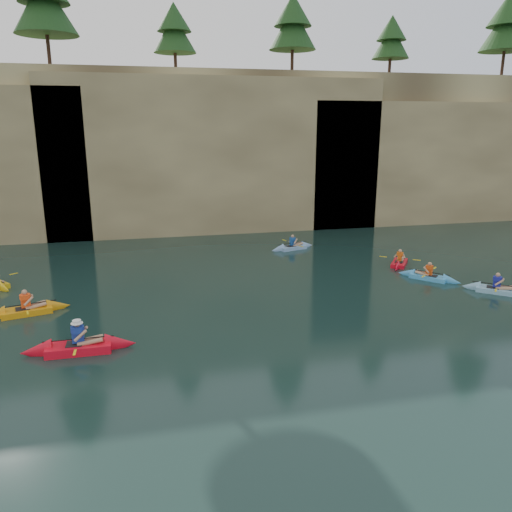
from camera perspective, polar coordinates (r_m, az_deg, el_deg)
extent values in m
plane|color=black|center=(16.21, 1.28, -13.91)|extent=(160.00, 160.00, 0.00)
cube|color=tan|center=(43.95, -8.45, 12.34)|extent=(70.00, 16.00, 12.00)
cube|color=tan|center=(36.85, -4.32, 11.54)|extent=(24.00, 2.40, 11.40)
cube|color=tan|center=(44.51, 22.51, 10.03)|extent=(26.00, 2.40, 9.84)
cube|color=black|center=(36.26, -13.48, 4.59)|extent=(3.50, 1.00, 3.20)
cube|color=black|center=(38.59, 7.83, 6.44)|extent=(5.00, 1.00, 4.50)
cube|color=red|center=(18.96, -19.56, -9.78)|extent=(3.03, 0.96, 0.34)
cone|color=red|center=(18.83, -15.19, -9.59)|extent=(1.07, 0.91, 0.91)
cone|color=red|center=(19.19, -23.84, -9.91)|extent=(1.07, 0.91, 0.91)
cube|color=black|center=(18.92, -20.05, -9.41)|extent=(0.55, 0.57, 0.04)
cube|color=navy|center=(18.77, -19.68, -8.45)|extent=(0.39, 0.26, 0.57)
sphere|color=tan|center=(18.62, -19.79, -7.28)|extent=(0.24, 0.24, 0.24)
cylinder|color=black|center=(18.84, -19.64, -8.92)|extent=(2.41, 0.05, 0.04)
cube|color=yellow|center=(19.85, -19.31, -7.65)|extent=(0.08, 0.42, 0.02)
cube|color=yellow|center=(17.83, -20.01, -10.32)|extent=(0.08, 0.42, 0.02)
cylinder|color=white|center=(18.60, -19.81, -7.15)|extent=(0.41, 0.41, 0.11)
cube|color=orange|center=(23.36, -24.73, -5.70)|extent=(2.84, 1.50, 0.30)
cone|color=orange|center=(23.42, -21.61, -5.31)|extent=(1.13, 1.03, 0.81)
cube|color=black|center=(23.31, -25.13, -5.47)|extent=(0.66, 0.63, 0.04)
cube|color=#FF4B15|center=(23.22, -24.85, -4.69)|extent=(0.42, 0.32, 0.54)
sphere|color=tan|center=(23.10, -24.95, -3.78)|extent=(0.23, 0.23, 0.23)
cylinder|color=black|center=(23.26, -24.81, -5.03)|extent=(2.33, 0.64, 0.04)
cube|color=yellow|center=(24.31, -24.96, -4.22)|extent=(0.18, 0.43, 0.02)
cube|color=yellow|center=(22.22, -24.65, -5.91)|extent=(0.18, 0.43, 0.02)
cube|color=#7DB4D2|center=(26.48, 25.75, -3.50)|extent=(2.32, 2.13, 0.27)
cone|color=#7DB4D2|center=(26.52, 23.34, -3.21)|extent=(1.12, 1.11, 0.74)
cube|color=black|center=(26.45, 25.45, -3.25)|extent=(0.72, 0.71, 0.04)
cube|color=navy|center=(26.37, 25.85, -2.69)|extent=(0.40, 0.38, 0.49)
sphere|color=tan|center=(26.28, 25.93, -1.95)|extent=(0.21, 0.21, 0.21)
cylinder|color=black|center=(26.40, 25.82, -2.93)|extent=(1.69, 1.44, 0.04)
cube|color=yellow|center=(27.36, 25.91, -2.36)|extent=(0.33, 0.37, 0.02)
cube|color=yellow|center=(25.45, 25.72, -3.55)|extent=(0.33, 0.37, 0.02)
cube|color=red|center=(29.63, 16.06, -0.75)|extent=(2.01, 2.39, 0.26)
cone|color=red|center=(30.73, 16.34, -0.22)|extent=(1.07, 1.10, 0.70)
cone|color=red|center=(28.54, 15.76, -1.32)|extent=(1.07, 1.10, 0.70)
cube|color=black|center=(29.47, 16.03, -0.64)|extent=(0.68, 0.70, 0.04)
cube|color=#DA5B12|center=(29.54, 16.11, -0.06)|extent=(0.35, 0.38, 0.47)
sphere|color=tan|center=(29.46, 16.16, 0.57)|extent=(0.20, 0.20, 0.20)
cylinder|color=black|center=(29.57, 16.10, -0.25)|extent=(1.24, 1.69, 0.04)
cube|color=yellow|center=(29.68, 14.31, -0.07)|extent=(0.39, 0.31, 0.02)
cube|color=yellow|center=(29.48, 17.89, -0.43)|extent=(0.39, 0.31, 0.02)
cone|color=gold|center=(26.92, -26.78, -3.33)|extent=(1.12, 1.13, 0.76)
cube|color=yellow|center=(28.24, -25.96, -1.84)|extent=(0.38, 0.33, 0.02)
cube|color=#7DA4D1|center=(32.14, 4.18, 1.00)|extent=(2.54, 1.43, 0.26)
cone|color=#7DA4D1|center=(32.77, 5.84, 1.24)|extent=(1.03, 0.94, 0.72)
cone|color=#7DA4D1|center=(31.53, 2.46, 0.76)|extent=(1.03, 0.94, 0.72)
cube|color=black|center=(32.03, 3.96, 1.15)|extent=(0.66, 0.59, 0.04)
cube|color=navy|center=(32.05, 4.19, 1.67)|extent=(0.38, 0.30, 0.48)
sphere|color=tan|center=(31.97, 4.20, 2.28)|extent=(0.20, 0.20, 0.20)
cylinder|color=black|center=(32.08, 4.19, 1.48)|extent=(2.06, 0.66, 0.04)
cube|color=yellow|center=(32.86, 3.25, 1.82)|extent=(0.20, 0.43, 0.02)
cube|color=yellow|center=(31.30, 5.18, 1.12)|extent=(0.20, 0.43, 0.02)
cube|color=#42A1E1|center=(27.36, 19.13, -2.28)|extent=(2.20, 2.37, 0.26)
cone|color=#42A1E1|center=(27.69, 16.80, -1.89)|extent=(1.11, 1.13, 0.70)
cone|color=#42A1E1|center=(27.07, 21.51, -2.68)|extent=(1.11, 1.13, 0.70)
cube|color=black|center=(27.29, 19.44, -2.14)|extent=(0.69, 0.70, 0.04)
cube|color=#D94912|center=(27.26, 19.19, -1.54)|extent=(0.36, 0.37, 0.47)
sphere|color=tan|center=(27.17, 19.25, -0.86)|extent=(0.20, 0.20, 0.20)
cylinder|color=black|center=(27.29, 19.18, -1.74)|extent=(1.39, 1.58, 0.04)
cube|color=yellow|center=(26.43, 18.58, -2.22)|extent=(0.37, 0.34, 0.02)
cube|color=yellow|center=(28.15, 19.74, -1.30)|extent=(0.37, 0.34, 0.02)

